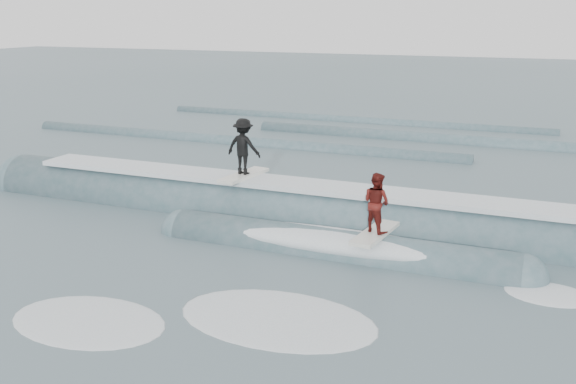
% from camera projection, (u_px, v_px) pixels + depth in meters
% --- Properties ---
extents(ground, '(160.00, 160.00, 0.00)m').
position_uv_depth(ground, '(232.00, 275.00, 14.97)').
color(ground, '#3B5456').
rests_on(ground, ground).
extents(breaking_wave, '(23.02, 3.83, 2.10)m').
position_uv_depth(breaking_wave, '(306.00, 223.00, 18.48)').
color(breaking_wave, '#38575E').
rests_on(breaking_wave, ground).
extents(surfer_black, '(1.13, 2.06, 1.78)m').
position_uv_depth(surfer_black, '(243.00, 149.00, 19.11)').
color(surfer_black, silver).
rests_on(surfer_black, ground).
extents(surfer_red, '(0.90, 2.05, 1.59)m').
position_uv_depth(surfer_red, '(376.00, 207.00, 15.63)').
color(surfer_red, silver).
rests_on(surfer_red, ground).
extents(whitewater, '(10.89, 7.70, 0.10)m').
position_uv_depth(whitewater, '(268.00, 331.00, 12.31)').
color(whitewater, white).
rests_on(whitewater, ground).
extents(far_swells, '(32.88, 8.65, 0.80)m').
position_uv_depth(far_swells, '(365.00, 138.00, 31.32)').
color(far_swells, '#38575E').
rests_on(far_swells, ground).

